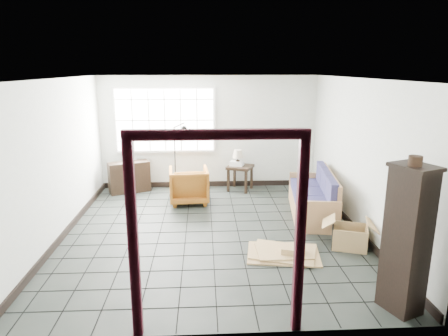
{
  "coord_description": "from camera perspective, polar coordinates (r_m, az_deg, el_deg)",
  "views": [
    {
      "loc": [
        -0.13,
        -6.45,
        2.77
      ],
      "look_at": [
        0.22,
        0.3,
        1.06
      ],
      "focal_mm": 32.0,
      "sensor_mm": 36.0,
      "label": 1
    }
  ],
  "objects": [
    {
      "name": "ground",
      "position": [
        7.02,
        -1.72,
        -9.05
      ],
      "size": [
        5.5,
        5.5,
        0.0
      ],
      "primitive_type": "plane",
      "color": "black",
      "rests_on": "ground"
    },
    {
      "name": "room_shell",
      "position": [
        6.57,
        -1.83,
        4.63
      ],
      "size": [
        5.02,
        5.52,
        2.61
      ],
      "color": "silver",
      "rests_on": "ground"
    },
    {
      "name": "window_panel",
      "position": [
        9.27,
        -8.42,
        6.78
      ],
      "size": [
        2.32,
        0.08,
        1.52
      ],
      "color": "silver",
      "rests_on": "ground"
    },
    {
      "name": "doorway_trim",
      "position": [
        4.0,
        -0.96,
        -6.12
      ],
      "size": [
        1.8,
        0.08,
        2.2
      ],
      "color": "#330B15",
      "rests_on": "ground"
    },
    {
      "name": "futon_sofa",
      "position": [
        7.88,
        12.89,
        -4.35
      ],
      "size": [
        1.0,
        2.03,
        0.86
      ],
      "rotation": [
        0.0,
        0.0,
        -0.14
      ],
      "color": "#9B6D46",
      "rests_on": "ground"
    },
    {
      "name": "armchair",
      "position": [
        8.39,
        -5.05,
        -2.22
      ],
      "size": [
        0.85,
        0.8,
        0.82
      ],
      "primitive_type": "imported",
      "rotation": [
        0.0,
        0.0,
        3.22
      ],
      "color": "brown",
      "rests_on": "ground"
    },
    {
      "name": "side_table",
      "position": [
        9.18,
        2.33,
        -0.28
      ],
      "size": [
        0.7,
        0.7,
        0.58
      ],
      "rotation": [
        0.0,
        0.0,
        -0.42
      ],
      "color": "black",
      "rests_on": "ground"
    },
    {
      "name": "table_lamp",
      "position": [
        9.1,
        1.98,
        1.91
      ],
      "size": [
        0.32,
        0.32,
        0.37
      ],
      "rotation": [
        0.0,
        0.0,
        -0.42
      ],
      "color": "black",
      "rests_on": "side_table"
    },
    {
      "name": "projector",
      "position": [
        9.15,
        1.84,
        0.68
      ],
      "size": [
        0.35,
        0.32,
        0.1
      ],
      "rotation": [
        0.0,
        0.0,
        -0.36
      ],
      "color": "silver",
      "rests_on": "side_table"
    },
    {
      "name": "floor_lamp",
      "position": [
        9.03,
        -6.35,
        1.83
      ],
      "size": [
        0.42,
        0.28,
        1.59
      ],
      "rotation": [
        0.0,
        0.0,
        0.01
      ],
      "color": "black",
      "rests_on": "ground"
    },
    {
      "name": "console_shelf",
      "position": [
        9.32,
        -13.38,
        -1.25
      ],
      "size": [
        0.96,
        0.67,
        0.7
      ],
      "rotation": [
        0.0,
        0.0,
        0.4
      ],
      "color": "black",
      "rests_on": "ground"
    },
    {
      "name": "tall_shelf",
      "position": [
        5.01,
        24.65,
        -9.18
      ],
      "size": [
        0.52,
        0.58,
        1.75
      ],
      "rotation": [
        0.0,
        0.0,
        0.39
      ],
      "color": "black",
      "rests_on": "ground"
    },
    {
      "name": "pot",
      "position": [
        4.7,
        25.66,
        0.93
      ],
      "size": [
        0.17,
        0.17,
        0.11
      ],
      "rotation": [
        0.0,
        0.0,
        0.23
      ],
      "color": "black",
      "rests_on": "tall_shelf"
    },
    {
      "name": "open_box",
      "position": [
        6.68,
        17.46,
        -9.37
      ],
      "size": [
        0.93,
        0.65,
        0.48
      ],
      "rotation": [
        0.0,
        0.0,
        -0.32
      ],
      "color": "#A88A51",
      "rests_on": "ground"
    },
    {
      "name": "cardboard_pile",
      "position": [
        6.26,
        8.66,
        -11.82
      ],
      "size": [
        1.18,
        0.98,
        0.16
      ],
      "rotation": [
        0.0,
        0.0,
        -0.2
      ],
      "color": "#A88A51",
      "rests_on": "ground"
    }
  ]
}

